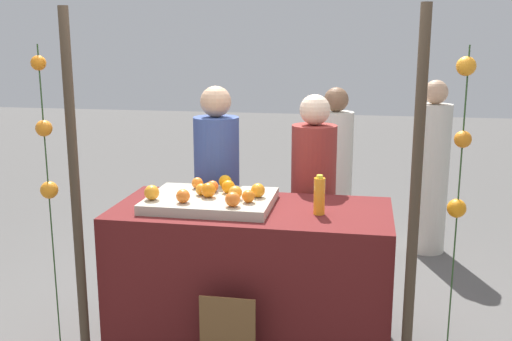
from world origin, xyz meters
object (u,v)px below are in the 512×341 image
Objects in this scene: stall_counter at (252,278)px; vendor_left at (217,205)px; orange_0 at (228,187)px; juice_bottle at (319,196)px; orange_1 at (258,190)px; vendor_right at (313,213)px.

vendor_left is (-0.37, 0.60, 0.29)m from stall_counter.
orange_0 is at bearing -68.38° from vendor_left.
juice_bottle is 0.15× the size of vendor_left.
stall_counter is 1.05× the size of vendor_left.
stall_counter is 20.23× the size of orange_0.
orange_0 is at bearing 161.82° from orange_1.
vendor_left is (-0.40, 0.57, -0.28)m from orange_1.
orange_0 is at bearing 150.79° from stall_counter.
vendor_right is (-0.09, 0.68, -0.31)m from juice_bottle.
juice_bottle reaches higher than orange_1.
juice_bottle reaches higher than orange_0.
vendor_right reaches higher than stall_counter.
orange_0 is 0.61m from vendor_left.
orange_1 is at bearing 38.59° from stall_counter.
orange_0 is 0.05× the size of vendor_left.
stall_counter is at bearing -58.49° from vendor_left.
vendor_left reaches higher than vendor_right.
vendor_left reaches higher than orange_0.
orange_1 is at bearing -18.18° from orange_0.
vendor_right is (0.29, 0.59, -0.30)m from orange_1.
stall_counter is at bearing -29.21° from orange_0.
orange_1 is (0.03, 0.03, 0.57)m from stall_counter.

